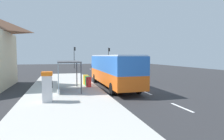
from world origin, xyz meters
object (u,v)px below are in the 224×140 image
bus (113,69)px  traffic_light_near_side (109,55)px  recycling_bin_red (89,82)px  traffic_light_far_side (75,54)px  ticket_machine (47,87)px  sedan_near (96,65)px  white_van (107,65)px  recycling_bin_yellow (86,79)px  recycling_bin_orange (87,80)px  recycling_bin_green (88,81)px  bus_shelter (65,68)px

bus → traffic_light_near_side: 30.53m
recycling_bin_red → traffic_light_far_side: size_ratio=0.18×
ticket_machine → traffic_light_far_side: size_ratio=0.36×
traffic_light_near_side → sedan_near: bearing=169.4°
traffic_light_near_side → ticket_machine: bearing=-110.5°
recycling_bin_red → white_van: bearing=70.8°
bus → recycling_bin_yellow: size_ratio=11.59×
white_van → traffic_light_far_side: traffic_light_far_side is taller
sedan_near → recycling_bin_yellow: sedan_near is taller
sedan_near → traffic_light_near_side: 4.19m
bus → recycling_bin_yellow: bearing=143.1°
white_van → recycling_bin_orange: white_van is taller
bus → traffic_light_near_side: size_ratio=2.13×
recycling_bin_yellow → traffic_light_far_side: bearing=87.8°
ticket_machine → recycling_bin_orange: (3.43, 6.66, -0.52)m
traffic_light_far_side → white_van: bearing=-66.6°
recycling_bin_green → traffic_light_near_side: 30.85m
recycling_bin_red → traffic_light_far_side: 30.81m
sedan_near → bus_shelter: 33.02m
sedan_near → traffic_light_near_side: size_ratio=0.86×
white_van → recycling_bin_green: size_ratio=5.54×
recycling_bin_orange → traffic_light_near_side: 30.19m
ticket_machine → recycling_bin_yellow: 8.14m
bus → traffic_light_near_side: traffic_light_near_side is taller
recycling_bin_green → bus_shelter: bearing=-137.0°
recycling_bin_yellow → bus_shelter: bus_shelter is taller
recycling_bin_green → traffic_light_far_side: size_ratio=0.18×
bus → bus_shelter: bearing=-161.3°
white_van → traffic_light_far_side: bearing=113.4°
ticket_machine → traffic_light_near_side: traffic_light_near_side is taller
recycling_bin_yellow → bus_shelter: 4.36m
ticket_machine → bus: bearing=42.8°
traffic_light_near_side → bus: bearing=-103.7°
bus → recycling_bin_green: size_ratio=11.59×
bus → traffic_light_far_side: bearing=92.6°
ticket_machine → bus_shelter: bearing=72.6°
sedan_near → bus_shelter: (-8.71, -31.82, 1.31)m
sedan_near → recycling_bin_yellow: (-6.50, -28.36, -0.14)m
recycling_bin_red → bus_shelter: 2.97m
white_van → ticket_machine: 25.65m
recycling_bin_yellow → bus_shelter: bearing=-122.6°
ticket_machine → recycling_bin_yellow: (3.43, 7.36, -0.52)m
sedan_near → recycling_bin_yellow: bearing=-102.9°
bus_shelter → bus: bearing=18.7°
bus → white_van: bearing=77.9°
recycling_bin_yellow → traffic_light_far_side: size_ratio=0.18×
bus_shelter → recycling_bin_orange: bearing=51.3°
recycling_bin_red → recycling_bin_yellow: (0.00, 2.10, 0.00)m
recycling_bin_green → bus_shelter: size_ratio=0.24×
sedan_near → traffic_light_near_side: bearing=-10.6°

